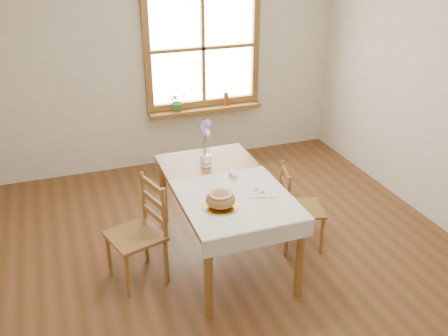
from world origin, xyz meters
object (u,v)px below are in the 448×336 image
(chair_left, at_px, (135,234))
(chair_right, at_px, (302,207))
(dining_table, at_px, (224,192))
(flower_vase, at_px, (206,161))
(bread_plate, at_px, (221,206))

(chair_left, xyz_separation_m, chair_right, (1.57, -0.01, -0.04))
(dining_table, height_order, flower_vase, flower_vase)
(chair_left, height_order, flower_vase, chair_left)
(flower_vase, bearing_deg, chair_right, -31.12)
(dining_table, relative_size, bread_plate, 5.72)
(chair_left, xyz_separation_m, bread_plate, (0.66, -0.31, 0.31))
(dining_table, xyz_separation_m, chair_right, (0.74, -0.10, -0.25))
(chair_right, bearing_deg, bread_plate, 123.04)
(dining_table, height_order, chair_right, chair_right)
(dining_table, bearing_deg, flower_vase, 96.73)
(dining_table, bearing_deg, chair_left, -174.04)
(bread_plate, bearing_deg, flower_vase, 80.80)
(chair_right, distance_m, bread_plate, 1.02)
(flower_vase, bearing_deg, chair_left, -149.25)
(chair_left, relative_size, chair_right, 1.11)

